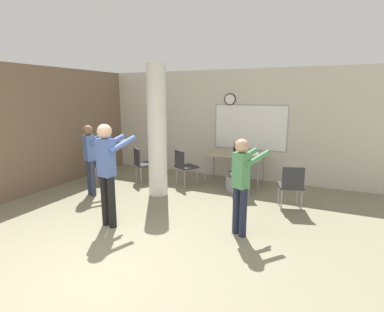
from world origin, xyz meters
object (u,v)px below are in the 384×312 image
object	(u,v)px
bottle_on_table	(234,150)
chair_table_right	(240,172)
person_playing_front	(108,167)
chair_mid_room	(291,184)
person_playing_side	(242,179)
folding_table	(235,156)
chair_table_left	(184,165)
chair_near_pillar	(142,162)
person_watching_back	(91,154)
chair_by_left_wall	(102,162)

from	to	relation	value
bottle_on_table	chair_table_right	bearing A→B (deg)	-63.79
person_playing_front	chair_mid_room	bearing A→B (deg)	37.23
chair_mid_room	person_playing_side	size ratio (longest dim) A/B	0.57
folding_table	chair_mid_room	world-z (taller)	chair_mid_room
bottle_on_table	chair_table_left	xyz separation A→B (m)	(-1.05, -0.63, -0.35)
folding_table	chair_mid_room	size ratio (longest dim) A/B	1.64
chair_table_left	chair_table_right	bearing A→B (deg)	-4.99
chair_near_pillar	person_watching_back	size ratio (longest dim) A/B	0.57
chair_by_left_wall	chair_table_left	xyz separation A→B (m)	(1.99, 0.63, 0.00)
bottle_on_table	chair_mid_room	size ratio (longest dim) A/B	0.31
person_playing_front	person_watching_back	world-z (taller)	person_playing_front
bottle_on_table	chair_table_right	world-z (taller)	bottle_on_table
folding_table	chair_table_right	world-z (taller)	chair_table_right
chair_near_pillar	person_playing_front	distance (m)	2.62
chair_table_left	folding_table	bearing A→B (deg)	30.37
chair_mid_room	chair_near_pillar	size ratio (longest dim) A/B	1.00
person_playing_front	chair_table_right	bearing A→B (deg)	58.05
chair_mid_room	person_watching_back	xyz separation A→B (m)	(-4.06, -0.91, 0.39)
chair_by_left_wall	folding_table	bearing A→B (deg)	22.35
chair_near_pillar	person_playing_front	world-z (taller)	person_playing_front
chair_table_right	chair_near_pillar	world-z (taller)	same
chair_table_right	person_watching_back	xyz separation A→B (m)	(-2.94, -1.36, 0.39)
chair_table_right	chair_table_left	size ratio (longest dim) A/B	1.00
bottle_on_table	person_watching_back	bearing A→B (deg)	-140.61
chair_by_left_wall	chair_near_pillar	size ratio (longest dim) A/B	1.00
chair_mid_room	person_playing_side	bearing A→B (deg)	-112.25
person_playing_front	folding_table	bearing A→B (deg)	69.91
bottle_on_table	chair_mid_room	bearing A→B (deg)	-38.81
bottle_on_table	person_watching_back	world-z (taller)	person_watching_back
person_playing_front	person_playing_side	xyz separation A→B (m)	(2.07, 0.60, -0.11)
chair_table_right	person_playing_front	bearing A→B (deg)	-121.95
bottle_on_table	chair_by_left_wall	world-z (taller)	bottle_on_table
chair_by_left_wall	chair_table_left	distance (m)	2.09
chair_near_pillar	person_watching_back	distance (m)	1.41
person_watching_back	bottle_on_table	bearing A→B (deg)	39.39
chair_mid_room	chair_near_pillar	world-z (taller)	same
chair_by_left_wall	chair_table_right	distance (m)	3.45
chair_mid_room	person_playing_side	distance (m)	1.58
chair_table_left	person_playing_front	bearing A→B (deg)	-92.38
chair_by_left_wall	chair_table_left	size ratio (longest dim) A/B	1.00
person_playing_front	person_playing_side	world-z (taller)	person_playing_front
person_watching_back	chair_by_left_wall	bearing A→B (deg)	119.19
chair_by_left_wall	person_watching_back	xyz separation A→B (m)	(0.47, -0.85, 0.39)
chair_table_left	person_playing_side	bearing A→B (deg)	-45.24
bottle_on_table	person_playing_side	size ratio (longest dim) A/B	0.17
bottle_on_table	chair_table_right	distance (m)	0.91
chair_table_left	person_playing_side	world-z (taller)	person_playing_side
chair_table_right	bottle_on_table	bearing A→B (deg)	116.21
folding_table	person_playing_front	size ratio (longest dim) A/B	0.83
folding_table	person_watching_back	bearing A→B (deg)	-140.81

